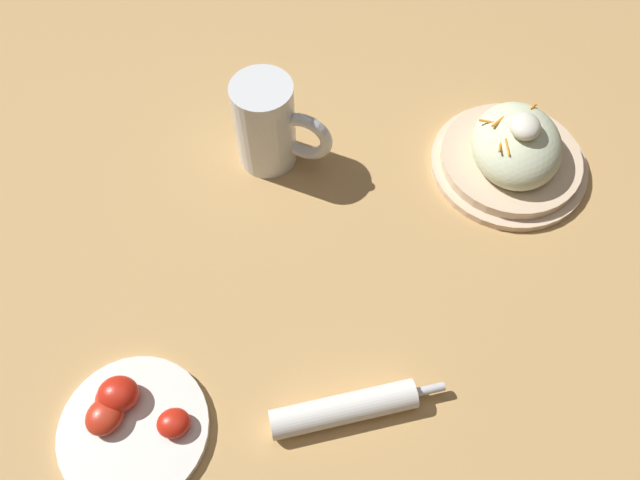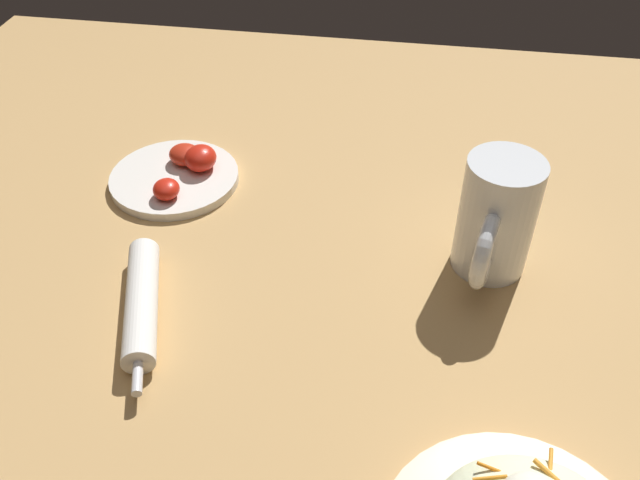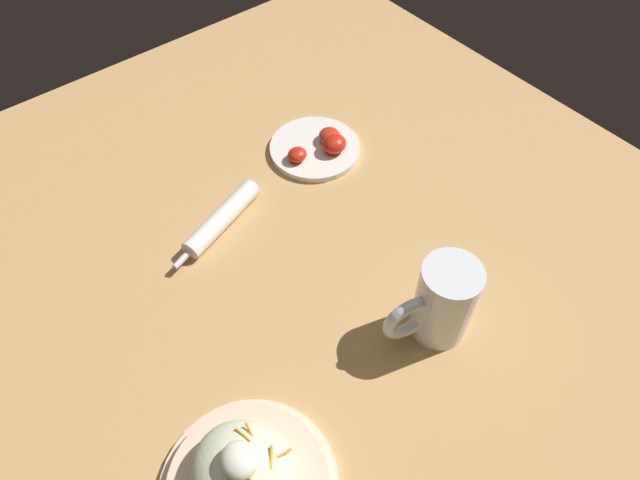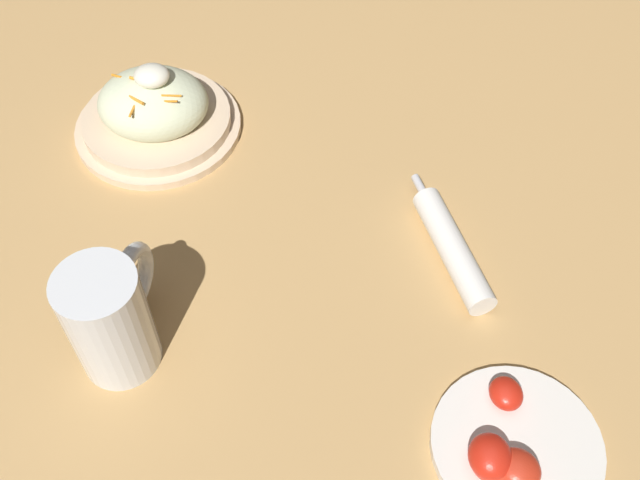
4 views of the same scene
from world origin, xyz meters
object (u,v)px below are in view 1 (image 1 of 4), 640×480
at_px(beer_mug, 269,129).
at_px(salad_plate, 514,153).
at_px(napkin_roll, 346,409).
at_px(tomato_plate, 131,421).

bearing_deg(beer_mug, salad_plate, 92.52).
distance_m(napkin_roll, tomato_plate, 0.25).
height_order(beer_mug, tomato_plate, beer_mug).
distance_m(salad_plate, napkin_roll, 0.43).
xyz_separation_m(napkin_roll, tomato_plate, (0.04, -0.24, -0.00)).
height_order(beer_mug, napkin_roll, beer_mug).
height_order(salad_plate, beer_mug, beer_mug).
bearing_deg(napkin_roll, salad_plate, 151.40).
bearing_deg(salad_plate, beer_mug, -87.48).
bearing_deg(napkin_roll, beer_mug, -159.35).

